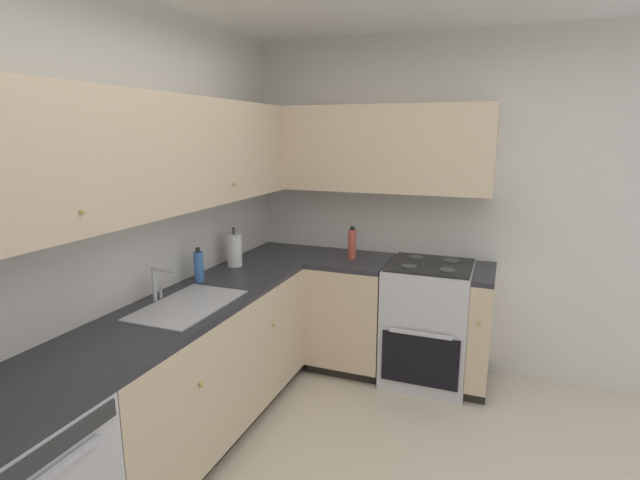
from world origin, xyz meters
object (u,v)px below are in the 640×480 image
(soap_bottle, at_px, (199,266))
(paper_towel_roll, at_px, (234,250))
(oil_bottle, at_px, (352,244))
(oven_range, at_px, (428,321))

(soap_bottle, bearing_deg, paper_towel_roll, -2.72)
(soap_bottle, height_order, oil_bottle, oil_bottle)
(soap_bottle, relative_size, oil_bottle, 0.90)
(oven_range, xyz_separation_m, paper_towel_roll, (-0.53, 1.36, 0.57))
(oven_range, bearing_deg, soap_bottle, 124.68)
(oven_range, bearing_deg, paper_towel_roll, 111.40)
(soap_bottle, xyz_separation_m, paper_towel_roll, (0.42, -0.02, 0.02))
(paper_towel_roll, relative_size, oil_bottle, 1.18)
(soap_bottle, relative_size, paper_towel_roll, 0.76)
(oven_range, distance_m, oil_bottle, 0.83)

